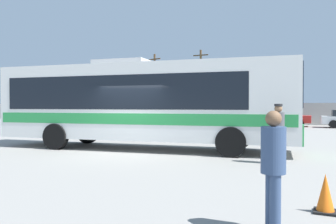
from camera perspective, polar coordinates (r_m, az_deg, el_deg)
ground_plane at (r=21.97m, az=7.20°, el=-3.56°), size 300.00×300.00×0.00m
perimeter_wall at (r=35.18m, az=14.00°, el=-0.22°), size 80.00×0.30×2.02m
coach_bus_white_green at (r=14.12m, az=-4.63°, el=1.75°), size 12.20×4.01×3.62m
attendant_by_bus_door at (r=10.98m, az=17.68°, el=-2.78°), size 0.39×0.39×1.81m
passenger_waiting_on_apron at (r=5.05m, az=16.93°, el=-8.12°), size 0.47×0.47×1.69m
parked_car_leftmost_dark_blue at (r=34.99m, az=-2.35°, el=-0.60°), size 4.20×2.28×1.42m
parked_car_second_dark_blue at (r=33.01m, az=7.80°, el=-0.64°), size 4.20×2.15×1.52m
parked_car_third_red at (r=31.48m, az=18.25°, el=-0.82°), size 4.58×2.07×1.43m
utility_pole_near at (r=39.49m, az=5.40°, el=4.60°), size 1.80×0.24×8.08m
utility_pole_far at (r=40.86m, az=-2.22°, el=4.31°), size 1.76×0.64×7.83m
roadside_tree_left at (r=46.45m, az=-3.66°, el=5.28°), size 4.67×4.67×7.20m
roadside_tree_midleft at (r=39.45m, az=5.59°, el=4.90°), size 4.76×4.76×6.45m
traffic_cone_on_apron at (r=6.36m, az=24.46°, el=-12.19°), size 0.36×0.36×0.64m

